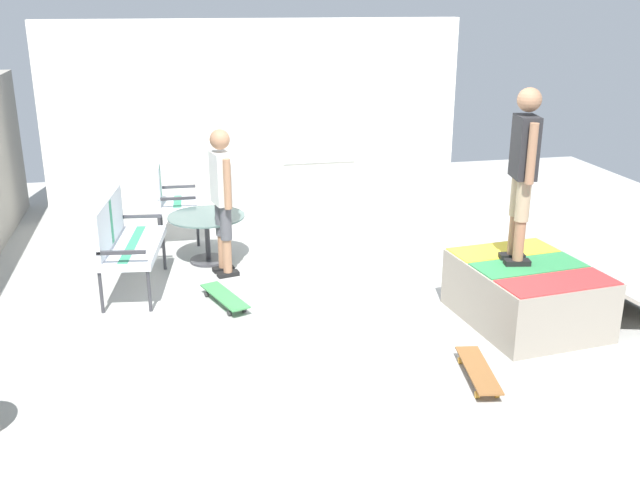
% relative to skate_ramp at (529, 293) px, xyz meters
% --- Properties ---
extents(ground_plane, '(12.00, 12.00, 0.10)m').
position_rel_skate_ramp_xyz_m(ground_plane, '(0.78, 1.52, -0.34)').
color(ground_plane, '#A8A8A3').
extents(house_facade, '(0.23, 6.00, 2.71)m').
position_rel_skate_ramp_xyz_m(house_facade, '(4.57, 2.01, 1.06)').
color(house_facade, white).
rests_on(house_facade, ground_plane).
extents(skate_ramp, '(1.53, 2.01, 0.59)m').
position_rel_skate_ramp_xyz_m(skate_ramp, '(0.00, 0.00, 0.00)').
color(skate_ramp, gray).
rests_on(skate_ramp, ground_plane).
extents(patio_bench, '(1.31, 0.71, 1.02)m').
position_rel_skate_ramp_xyz_m(patio_bench, '(1.62, 3.86, 0.32)').
color(patio_bench, '#38383D').
rests_on(patio_bench, ground_plane).
extents(patio_chair_near_house, '(0.64, 0.57, 1.02)m').
position_rel_skate_ramp_xyz_m(patio_chair_near_house, '(3.19, 3.35, 0.32)').
color(patio_chair_near_house, '#38383D').
rests_on(patio_chair_near_house, ground_plane).
extents(patio_table, '(0.90, 0.90, 0.57)m').
position_rel_skate_ramp_xyz_m(patio_table, '(2.32, 2.93, 0.11)').
color(patio_table, '#38383D').
rests_on(patio_table, ground_plane).
extents(person_watching, '(0.47, 0.30, 1.65)m').
position_rel_skate_ramp_xyz_m(person_watching, '(1.87, 2.76, 0.67)').
color(person_watching, black).
rests_on(person_watching, ground_plane).
extents(person_skater, '(0.47, 0.28, 1.65)m').
position_rel_skate_ramp_xyz_m(person_skater, '(0.10, 0.14, 1.25)').
color(person_skater, black).
rests_on(person_skater, skate_ramp).
extents(skateboard_by_bench, '(0.82, 0.46, 0.10)m').
position_rel_skate_ramp_xyz_m(skateboard_by_bench, '(1.01, 2.85, -0.21)').
color(skateboard_by_bench, '#3F8C4C').
rests_on(skateboard_by_bench, ground_plane).
extents(skateboard_spare, '(0.82, 0.32, 0.10)m').
position_rel_skate_ramp_xyz_m(skateboard_spare, '(-0.95, 0.93, -0.21)').
color(skateboard_spare, brown).
rests_on(skateboard_spare, ground_plane).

